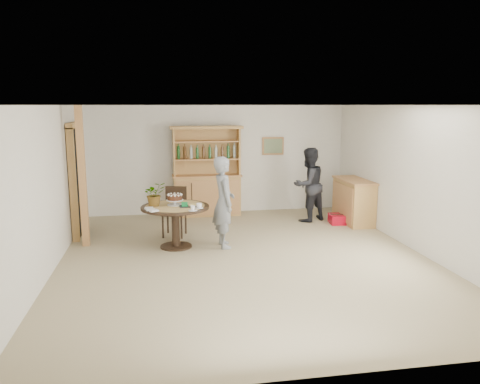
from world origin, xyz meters
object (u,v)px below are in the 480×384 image
Objects in this scene: red_suitcase at (344,219)px; adult_person at (309,185)px; hutch at (207,185)px; sideboard at (354,201)px; dining_chair at (175,208)px; dining_table at (175,214)px; teen_boy at (224,202)px.

adult_person is at bearing 157.99° from red_suitcase.
hutch is at bearing -49.47° from adult_person.
sideboard reaches higher than red_suitcase.
dining_table is at bearing -75.59° from dining_chair.
sideboard is at bearing 22.01° from red_suitcase.
red_suitcase is (2.75, 1.20, -0.71)m from teen_boy.
red_suitcase is at bearing 126.53° from adult_person.
teen_boy reaches higher than adult_person.
dining_chair is at bearing -174.83° from sideboard.
dining_chair reaches higher than dining_table.
hutch is 3.15m from red_suitcase.
teen_boy is (0.85, -0.10, 0.21)m from dining_table.
dining_table is at bearing 78.51° from teen_boy.
teen_boy reaches higher than dining_table.
dining_table is at bearing -156.92° from red_suitcase.
dining_chair is 1.48× the size of red_suitcase.
hutch is 3.19× the size of red_suitcase.
dining_table is 0.88m from teen_boy.
red_suitcase is at bearing 17.03° from dining_table.
red_suitcase is (-0.24, -0.07, -0.37)m from sideboard.
sideboard is (3.04, -1.24, -0.22)m from hutch.
hutch reaches higher than sideboard.
red_suitcase is (2.80, -1.31, -0.59)m from hutch.
hutch is 1.26× the size of teen_boy.
dining_chair is at bearing -169.52° from red_suitcase.
dining_chair is (0.02, 0.83, -0.07)m from dining_table.
teen_boy is at bearing -88.94° from hutch.
hutch is 1.62× the size of sideboard.
adult_person is 2.51× the size of red_suitcase.
adult_person is 1.05m from red_suitcase.
adult_person is (2.12, -0.95, 0.11)m from hutch.
teen_boy is at bearing 11.76° from adult_person.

